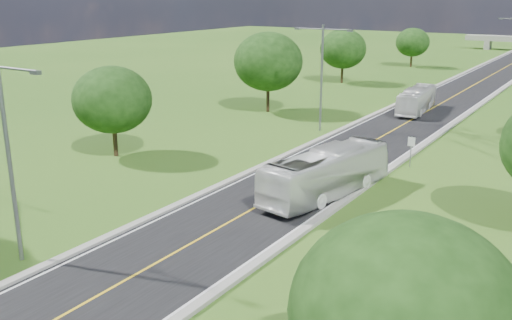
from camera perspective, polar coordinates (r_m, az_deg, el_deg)
The scene contains 14 objects.
ground at distance 67.16m, azimuth 16.81°, elevation 4.69°, with size 260.00×260.00×0.00m, color #2F5A19.
road at distance 72.85m, azimuth 18.17°, elevation 5.47°, with size 8.00×150.00×0.06m, color black.
curb_left at distance 73.99m, azimuth 14.99°, elevation 5.95°, with size 0.50×150.00×0.22m, color gray.
curb_right at distance 71.90m, azimuth 21.44°, elevation 5.08°, with size 0.50×150.00×0.22m, color gray.
speed_limit_sign at distance 44.77m, azimuth 15.25°, elevation 1.28°, with size 0.55×0.09×2.40m.
streetlight_near_left at distance 29.31m, azimuth -23.61°, elevation 1.40°, with size 5.90×0.25×10.00m.
streetlight_mid_left at distance 54.46m, azimuth 6.59°, elevation 9.03°, with size 5.90×0.25×10.00m.
tree_lb at distance 46.98m, azimuth -14.18°, elevation 5.87°, with size 6.30×6.30×7.33m.
tree_lc at distance 63.19m, azimuth 1.22°, elevation 9.81°, with size 7.56×7.56×8.79m.
tree_ld at distance 85.31m, azimuth 8.70°, elevation 10.93°, with size 6.72×6.72×7.82m.
tree_le at distance 106.83m, azimuth 15.39°, elevation 11.28°, with size 5.88×5.88×6.84m.
tree_ra at distance 16.22m, azimuth 14.68°, elevation -14.55°, with size 6.30×6.30×7.33m.
bus_outbound at distance 37.17m, azimuth 7.08°, elevation -1.30°, with size 2.61×11.15×3.11m, color silver.
bus_inbound at distance 65.82m, azimuth 15.76°, elevation 5.81°, with size 2.28×9.73×2.71m, color silver.
Camera 1 is at (17.94, -3.43, 12.85)m, focal length 40.00 mm.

